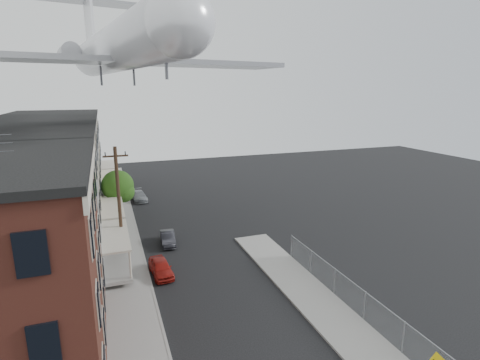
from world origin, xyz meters
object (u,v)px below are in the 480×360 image
Objects in this scene: car_mid at (168,238)px; car_far at (139,196)px; street_tree at (119,187)px; airplane at (117,48)px; utility_pole at (119,203)px; car_near at (161,268)px.

car_far reaches higher than car_mid.
street_tree is 0.16× the size of airplane.
car_near is at bearing -54.53° from utility_pole.
car_near is at bearing -99.99° from car_mid.
utility_pole is at bearing -147.57° from car_mid.
car_far is (-1.09, 14.41, 0.03)m from car_mid.
utility_pole is at bearing -98.87° from airplane.
airplane reaches higher than car_far.
car_far is at bearing 84.80° from car_near.
car_mid is (3.47, -7.89, -2.91)m from street_tree.
street_tree is 13.58m from airplane.
street_tree is at bearing 98.58° from airplane.
airplane is (0.60, -3.98, 12.96)m from street_tree.
street_tree is 1.53× the size of car_near.
car_mid is at bearing -90.18° from car_far.
utility_pole is at bearing 121.09° from car_near.
utility_pole is 2.74× the size of car_mid.
car_mid is at bearing 71.38° from car_near.
car_far is at bearing 80.39° from airplane.
car_far is at bearing 98.60° from car_mid.
car_mid is at bearing -66.24° from street_tree.
car_near is at bearing -95.35° from car_far.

